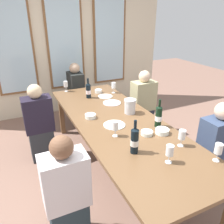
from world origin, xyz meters
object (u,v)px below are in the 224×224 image
Objects in this scene: wine_glass_2 at (115,126)px; seated_person_1 at (215,151)px; wine_glass_1 at (219,149)px; tasting_bowl_0 at (90,116)px; white_plate_0 at (112,103)px; white_plate_2 at (114,125)px; wine_glass_3 at (66,84)px; seated_person_4 at (76,94)px; wine_glass_4 at (170,151)px; white_plate_1 at (105,96)px; metal_pitcher at (130,106)px; tasting_bowl_3 at (98,91)px; wine_bottle_2 at (135,140)px; seated_person_0 at (67,196)px; wine_glass_0 at (182,135)px; wine_bottle_1 at (159,116)px; tasting_bowl_1 at (147,133)px; wine_glass_5 at (114,86)px; wine_bottle_0 at (88,91)px; seated_person_2 at (40,125)px; seated_person_3 at (143,105)px; tasting_bowl_2 at (162,131)px.

seated_person_1 is (1.03, -0.45, -0.34)m from wine_glass_2.
tasting_bowl_0 is at bearing 118.48° from wine_glass_1.
white_plate_0 is 0.70m from white_plate_2.
seated_person_4 is (0.28, 0.41, -0.34)m from wine_glass_3.
wine_glass_2 is 1.00× the size of wine_glass_4.
white_plate_1 is 0.71m from metal_pitcher.
tasting_bowl_3 is 0.67× the size of wine_glass_4.
wine_bottle_2 is 1.94× the size of wine_glass_1.
wine_glass_1 is 0.16× the size of seated_person_0.
wine_glass_2 is (-0.50, 0.45, 0.00)m from wine_glass_0.
wine_bottle_1 is at bearing -1.48° from wine_glass_2.
wine_glass_5 reaches higher than tasting_bowl_1.
metal_pitcher is at bearing -69.25° from wine_bottle_0.
wine_glass_5 is 0.16× the size of seated_person_1.
seated_person_2 is at bearing 116.03° from wine_bottle_2.
wine_bottle_1 reaches higher than tasting_bowl_0.
seated_person_3 reaches higher than wine_glass_5.
seated_person_1 reaches higher than tasting_bowl_0.
wine_glass_1 is at bearing -73.62° from wine_glass_3.
wine_glass_2 is 0.66m from wine_glass_4.
white_plate_0 and white_plate_1 have the same top height.
seated_person_2 is at bearing -161.79° from tasting_bowl_3.
wine_glass_0 is (0.01, -0.28, 0.09)m from tasting_bowl_2.
wine_bottle_2 is 0.74m from wine_glass_1.
tasting_bowl_0 is at bearing 129.29° from tasting_bowl_2.
tasting_bowl_1 is 1.04m from seated_person_0.
metal_pitcher is 0.90m from wine_bottle_2.
wine_bottle_0 is (-0.29, 0.77, 0.02)m from metal_pitcher.
white_plate_0 is at bearing -89.49° from tasting_bowl_3.
tasting_bowl_3 is (-0.12, 1.55, 0.00)m from tasting_bowl_2.
metal_pitcher is 1.39× the size of tasting_bowl_0.
wine_glass_2 is at bearing 138.31° from wine_glass_0.
white_plate_1 is at bearing 86.94° from tasting_bowl_1.
wine_bottle_1 is at bearing -41.29° from tasting_bowl_0.
tasting_bowl_3 is (0.27, 1.15, 0.02)m from white_plate_2.
tasting_bowl_1 reaches higher than white_plate_1.
seated_person_1 and seated_person_2 have the same top height.
tasting_bowl_0 is 0.12× the size of seated_person_3.
seated_person_0 is 1.00× the size of seated_person_4.
metal_pitcher is 0.17× the size of seated_person_4.
seated_person_4 is at bearing 97.08° from wine_glass_0.
tasting_bowl_2 is 0.30m from wine_glass_0.
tasting_bowl_2 is 1.94m from wine_glass_3.
seated_person_1 is 1.00× the size of seated_person_2.
seated_person_3 is (0.81, 1.67, -0.33)m from wine_glass_4.
wine_bottle_0 is 1.24m from wine_glass_2.
seated_person_2 is at bearing 90.00° from seated_person_0.
tasting_bowl_1 is at bearing 154.96° from seated_person_1.
seated_person_2 is (-0.75, 0.82, -0.22)m from white_plate_2.
white_plate_0 is 0.91m from wine_bottle_1.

